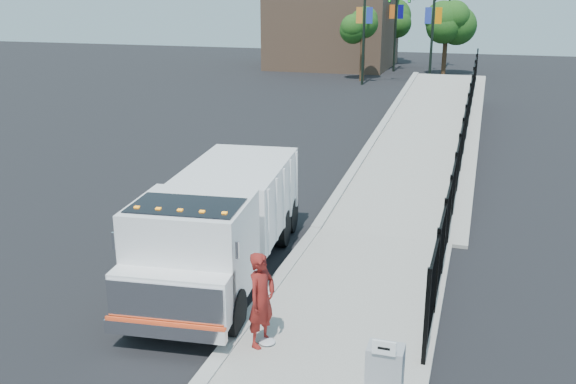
% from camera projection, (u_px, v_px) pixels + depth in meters
% --- Properties ---
extents(ground, '(120.00, 120.00, 0.00)m').
position_uv_depth(ground, '(270.00, 294.00, 14.24)').
color(ground, black).
rests_on(ground, ground).
extents(sidewalk, '(3.55, 12.00, 0.12)m').
position_uv_depth(sidewalk, '(334.00, 352.00, 11.86)').
color(sidewalk, '#9E998E').
rests_on(sidewalk, ground).
extents(curb, '(0.30, 12.00, 0.16)m').
position_uv_depth(curb, '(237.00, 335.00, 12.39)').
color(curb, '#ADAAA3').
rests_on(curb, ground).
extents(ramp, '(3.95, 24.06, 3.19)m').
position_uv_depth(ramp, '(432.00, 144.00, 28.22)').
color(ramp, '#9E998E').
rests_on(ramp, ground).
extents(iron_fence, '(0.10, 28.00, 1.80)m').
position_uv_depth(iron_fence, '(463.00, 146.00, 23.91)').
color(iron_fence, black).
rests_on(iron_fence, ground).
extents(truck, '(3.10, 7.54, 2.51)m').
position_uv_depth(truck, '(219.00, 221.00, 14.68)').
color(truck, black).
rests_on(truck, ground).
extents(worker, '(0.62, 0.77, 1.83)m').
position_uv_depth(worker, '(262.00, 300.00, 11.75)').
color(worker, maroon).
rests_on(worker, sidewalk).
extents(utility_cabinet, '(0.55, 0.40, 1.25)m').
position_uv_depth(utility_cabinet, '(384.00, 383.00, 9.75)').
color(utility_cabinet, gray).
rests_on(utility_cabinet, sidewalk).
extents(arrow_sign, '(0.35, 0.04, 0.22)m').
position_uv_depth(arrow_sign, '(384.00, 348.00, 9.33)').
color(arrow_sign, white).
rests_on(arrow_sign, utility_cabinet).
extents(debris, '(0.32, 0.32, 0.08)m').
position_uv_depth(debris, '(267.00, 342.00, 12.02)').
color(debris, silver).
rests_on(debris, sidewalk).
extents(light_pole_0, '(3.77, 0.22, 8.00)m').
position_uv_depth(light_pole_0, '(368.00, 22.00, 44.48)').
color(light_pole_0, black).
rests_on(light_pole_0, ground).
extents(light_pole_1, '(3.78, 0.22, 8.00)m').
position_uv_depth(light_pole_1, '(428.00, 22.00, 44.16)').
color(light_pole_1, black).
rests_on(light_pole_1, ground).
extents(light_pole_2, '(3.78, 0.22, 8.00)m').
position_uv_depth(light_pole_2, '(400.00, 17.00, 52.03)').
color(light_pole_2, black).
rests_on(light_pole_2, ground).
extents(light_pole_3, '(3.78, 0.22, 8.00)m').
position_uv_depth(light_pole_3, '(445.00, 16.00, 54.72)').
color(light_pole_3, black).
rests_on(light_pole_3, ground).
extents(tree_0, '(2.22, 2.22, 5.11)m').
position_uv_depth(tree_0, '(363.00, 27.00, 46.62)').
color(tree_0, '#382314').
rests_on(tree_0, ground).
extents(tree_1, '(2.77, 2.77, 5.39)m').
position_uv_depth(tree_1, '(447.00, 24.00, 49.87)').
color(tree_1, '#382314').
rests_on(tree_1, ground).
extents(tree_2, '(3.10, 3.10, 5.55)m').
position_uv_depth(tree_2, '(394.00, 19.00, 57.94)').
color(tree_2, '#382314').
rests_on(tree_2, ground).
extents(building, '(10.00, 10.00, 8.00)m').
position_uv_depth(building, '(334.00, 20.00, 55.67)').
color(building, '#8C664C').
rests_on(building, ground).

